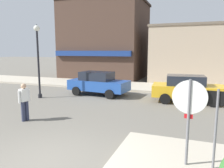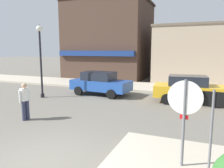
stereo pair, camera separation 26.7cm
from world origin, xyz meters
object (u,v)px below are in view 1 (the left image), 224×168
one_way_sign (216,121)px  parked_car_nearest (98,83)px  lamp_post (38,51)px  stop_sign (189,111)px  parked_car_second (187,88)px  pedestrian_crossing_near (24,101)px

one_way_sign → parked_car_nearest: (-6.51, 7.84, -0.52)m
parked_car_nearest → lamp_post: bearing=-145.0°
stop_sign → parked_car_second: stop_sign is taller
stop_sign → pedestrian_crossing_near: size_ratio=1.43×
one_way_sign → parked_car_nearest: 10.20m
one_way_sign → parked_car_second: 7.76m
lamp_post → parked_car_second: lamp_post is taller
one_way_sign → parked_car_nearest: size_ratio=0.51×
pedestrian_crossing_near → parked_car_second: bearing=43.3°
parked_car_second → pedestrian_crossing_near: (-6.37, -6.00, 0.06)m
lamp_post → parked_car_nearest: 4.34m
stop_sign → lamp_post: lamp_post is taller
lamp_post → pedestrian_crossing_near: bearing=-58.9°
stop_sign → parked_car_second: (-0.20, 7.72, -0.71)m
lamp_post → stop_sign: bearing=-32.4°
one_way_sign → pedestrian_crossing_near: size_ratio=1.30×
lamp_post → pedestrian_crossing_near: size_ratio=2.82×
lamp_post → parked_car_second: (8.77, 2.02, -2.15)m
one_way_sign → pedestrian_crossing_near: (-7.19, 1.70, -0.46)m
parked_car_nearest → pedestrian_crossing_near: size_ratio=2.58×
lamp_post → parked_car_nearest: bearing=35.0°
parked_car_second → pedestrian_crossing_near: pedestrian_crossing_near is taller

